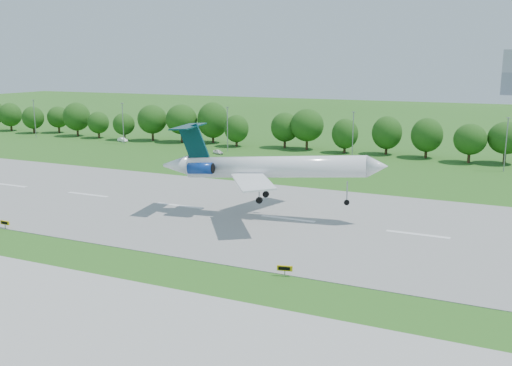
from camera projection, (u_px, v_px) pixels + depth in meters
name	position (u px, v px, depth m)	size (l,w,h in m)	color
ground	(80.00, 249.00, 75.83)	(600.00, 600.00, 0.00)	#255A17
runway	(180.00, 206.00, 98.07)	(400.00, 45.00, 0.08)	gray
tree_line	(309.00, 129.00, 156.40)	(288.40, 8.40, 10.40)	#382314
light_poles	(287.00, 132.00, 148.48)	(175.90, 0.25, 12.19)	gray
airliner	(263.00, 166.00, 89.67)	(36.41, 26.21, 11.99)	white
taxi_sign_centre	(5.00, 223.00, 84.86)	(1.71, 0.25, 1.20)	gray
taxi_sign_right	(285.00, 268.00, 66.08)	(1.83, 0.61, 1.29)	gray
service_vehicle_a	(122.00, 140.00, 175.23)	(1.36, 3.90, 1.29)	white
service_vehicle_b	(218.00, 152.00, 152.42)	(1.39, 3.45, 1.17)	white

